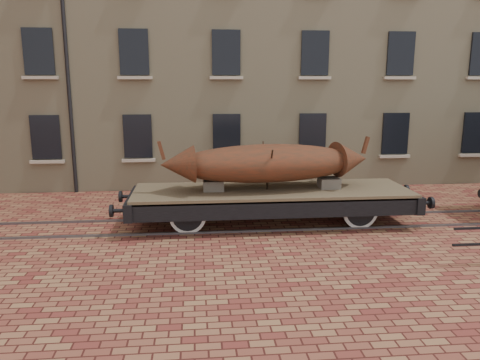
{
  "coord_description": "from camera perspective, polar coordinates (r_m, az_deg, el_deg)",
  "views": [
    {
      "loc": [
        -3.74,
        -13.66,
        4.29
      ],
      "look_at": [
        -2.39,
        0.5,
        1.3
      ],
      "focal_mm": 35.0,
      "sensor_mm": 36.0,
      "label": 1
    }
  ],
  "objects": [
    {
      "name": "flatcar_wagon",
      "position": [
        14.27,
        3.89,
        -1.98
      ],
      "size": [
        9.39,
        2.55,
        1.42
      ],
      "color": "brown",
      "rests_on": "ground"
    },
    {
      "name": "ground",
      "position": [
        14.8,
        9.47,
        -5.15
      ],
      "size": [
        90.0,
        90.0,
        0.0
      ],
      "primitive_type": "plane",
      "color": "maroon"
    },
    {
      "name": "warehouse_cream",
      "position": [
        24.75,
        10.92,
        17.96
      ],
      "size": [
        40.0,
        10.19,
        14.0
      ],
      "color": "#CABB8F",
      "rests_on": "ground"
    },
    {
      "name": "iron_boat",
      "position": [
        14.03,
        3.36,
        2.1
      ],
      "size": [
        6.46,
        2.26,
        1.55
      ],
      "color": "maroon",
      "rests_on": "flatcar_wagon"
    },
    {
      "name": "rail_track",
      "position": [
        14.8,
        9.47,
        -5.03
      ],
      "size": [
        30.0,
        1.52,
        0.06
      ],
      "color": "#59595E",
      "rests_on": "ground"
    }
  ]
}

